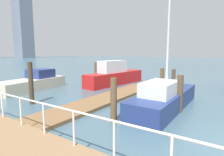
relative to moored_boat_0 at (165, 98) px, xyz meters
The scene contains 11 objects.
floating_dock 3.96m from the moored_boat_0, 96.70° to the left, with size 12.31×2.00×0.18m, color olive.
boardwalk_railing 7.18m from the moored_boat_0, 150.99° to the left, with size 0.06×22.52×1.08m.
dock_piling_0 7.97m from the moored_boat_0, 116.40° to the left, with size 0.28×0.28×2.58m, color #473826.
dock_piling_1 5.66m from the moored_boat_0, 10.95° to the left, with size 0.32×0.32×1.79m, color brown.
dock_piling_2 0.89m from the moored_boat_0, 98.26° to the right, with size 0.32×0.32×1.98m, color brown.
dock_piling_3 11.58m from the moored_boat_0, 58.42° to the left, with size 0.31×0.31×2.11m, color brown.
dock_piling_4 3.48m from the moored_boat_0, 157.94° to the left, with size 0.29×0.29×2.02m, color brown.
dock_piling_5 6.68m from the moored_boat_0, 20.03° to the left, with size 0.35×0.35×1.77m, color brown.
moored_boat_0 is the anchor object (origin of this frame).
moored_boat_2 11.17m from the moored_boat_0, 94.31° to the left, with size 6.30×2.94×1.69m.
moored_boat_3 8.55m from the moored_boat_0, 52.18° to the left, with size 7.60×2.34×2.40m.
Camera 1 is at (-6.70, 1.04, 3.09)m, focal length 29.12 mm.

